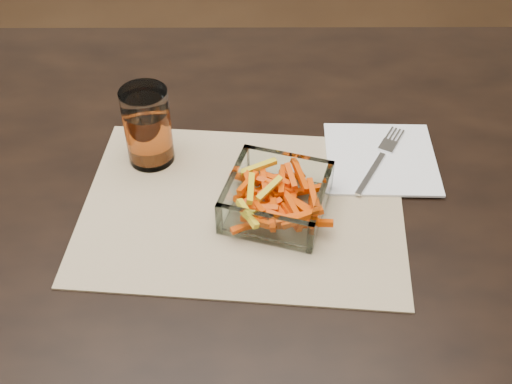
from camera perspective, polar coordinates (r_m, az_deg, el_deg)
dining_table at (r=1.02m, az=-6.49°, el=-2.70°), size 1.60×0.90×0.75m
placemat at (r=0.91m, az=-1.17°, el=-1.30°), size 0.48×0.37×0.00m
glass_bowl at (r=0.89m, az=1.84°, el=-0.63°), size 0.17×0.17×0.05m
tumbler at (r=0.96m, az=-9.59°, el=5.57°), size 0.07×0.07×0.12m
napkin at (r=1.00m, az=11.04°, el=2.96°), size 0.17×0.17×0.00m
fork at (r=0.99m, az=11.02°, el=3.04°), size 0.10×0.16×0.00m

